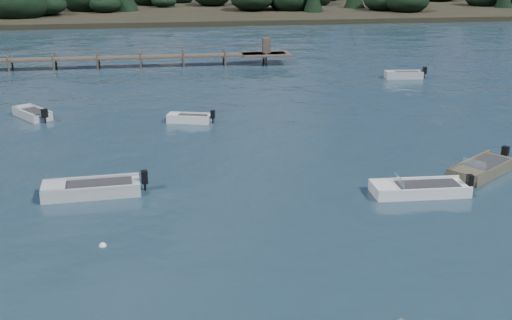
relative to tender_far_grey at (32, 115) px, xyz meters
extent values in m
plane|color=#172A37|center=(16.29, 31.22, -0.18)|extent=(400.00, 400.00, 0.00)
cube|color=#A9ADB0|center=(0.00, 0.01, -0.07)|extent=(3.22, 3.72, 0.78)
cube|color=#A9ADB0|center=(-0.78, 1.10, 0.39)|extent=(1.55, 1.44, 0.16)
cube|color=#29292C|center=(0.16, -0.23, 0.30)|extent=(2.33, 2.63, 0.13)
cube|color=#A9ADB0|center=(-0.54, -0.37, 0.39)|extent=(2.16, 2.97, 0.16)
cube|color=#A9ADB0|center=(0.53, 0.38, 0.39)|extent=(2.16, 2.97, 0.16)
cube|color=black|center=(1.16, -1.64, 0.52)|extent=(0.49, 0.47, 0.61)
cylinder|color=black|center=(1.16, -1.64, -0.01)|extent=(0.15, 0.15, 0.61)
cube|color=#6B6347|center=(26.62, -15.89, -0.07)|extent=(4.89, 4.25, 0.74)
cube|color=#6B6347|center=(25.16, -16.96, 0.36)|extent=(1.87, 1.98, 0.15)
cube|color=#29292C|center=(26.93, -15.67, 0.28)|extent=(3.46, 3.07, 0.13)
cube|color=#6B6347|center=(27.11, -16.56, 0.36)|extent=(3.91, 2.91, 0.15)
cube|color=#6B6347|center=(26.13, -15.22, 0.36)|extent=(3.91, 2.91, 0.15)
cube|color=black|center=(28.73, -14.35, 0.49)|extent=(0.45, 0.46, 0.58)
cylinder|color=black|center=(28.73, -14.35, -0.02)|extent=(0.15, 0.15, 0.58)
cube|color=silver|center=(25.78, -16.51, 0.61)|extent=(0.90, 1.14, 0.44)
cube|color=silver|center=(22.00, -18.30, -0.08)|extent=(4.84, 1.96, 0.70)
cube|color=silver|center=(20.19, -18.24, 0.33)|extent=(1.20, 1.65, 0.14)
cube|color=#29292C|center=(22.39, -18.32, 0.25)|extent=(3.30, 1.55, 0.12)
cube|color=silver|center=(21.97, -19.14, 0.33)|extent=(4.78, 0.29, 0.14)
cube|color=silver|center=(22.03, -17.47, 0.33)|extent=(4.78, 0.29, 0.14)
cube|color=black|center=(24.61, -18.39, 0.45)|extent=(0.29, 0.35, 0.55)
cylinder|color=black|center=(24.61, -18.39, -0.03)|extent=(0.10, 0.10, 0.55)
cube|color=silver|center=(20.95, -18.27, 0.57)|extent=(0.20, 1.30, 0.42)
cube|color=#A9ADB0|center=(31.80, 9.82, -0.07)|extent=(3.53, 1.73, 0.79)
cube|color=#A9ADB0|center=(30.52, 9.96, 0.40)|extent=(0.95, 1.31, 0.16)
cube|color=#29292C|center=(32.07, 9.79, 0.31)|extent=(2.42, 1.34, 0.14)
cube|color=#A9ADB0|center=(31.73, 9.21, 0.40)|extent=(3.40, 0.51, 0.16)
cube|color=#A9ADB0|center=(31.87, 10.43, 0.40)|extent=(3.40, 0.51, 0.16)
cube|color=black|center=(33.74, 9.60, 0.54)|extent=(0.36, 0.42, 0.62)
cylinder|color=black|center=(33.74, 9.60, -0.01)|extent=(0.13, 0.13, 0.62)
cube|color=#A9ADB0|center=(5.67, -15.97, -0.06)|extent=(4.91, 2.16, 0.80)
cube|color=#A9ADB0|center=(3.85, -16.10, 0.40)|extent=(1.27, 1.72, 0.16)
cube|color=#29292C|center=(6.05, -15.94, 0.31)|extent=(3.36, 1.69, 0.14)
cube|color=#A9ADB0|center=(5.73, -16.81, 0.40)|extent=(4.79, 0.48, 0.16)
cube|color=#A9ADB0|center=(5.61, -15.12, 0.40)|extent=(4.79, 0.48, 0.16)
cube|color=black|center=(8.31, -15.78, 0.54)|extent=(0.35, 0.41, 0.63)
cylinder|color=black|center=(8.31, -15.78, -0.01)|extent=(0.12, 0.12, 0.63)
cube|color=silver|center=(11.18, -2.88, -0.08)|extent=(3.20, 2.01, 0.70)
cube|color=silver|center=(10.09, -2.55, 0.33)|extent=(1.00, 1.24, 0.14)
cube|color=#29292C|center=(11.41, -2.95, 0.25)|extent=(2.22, 1.50, 0.12)
cube|color=silver|center=(11.02, -3.39, 0.33)|extent=(2.89, 0.98, 0.14)
cube|color=silver|center=(11.33, -2.37, 0.33)|extent=(2.89, 0.98, 0.14)
cube|color=black|center=(12.81, -3.38, 0.45)|extent=(0.36, 0.40, 0.55)
cylinder|color=black|center=(12.81, -3.38, -0.03)|extent=(0.12, 0.12, 0.55)
sphere|color=silver|center=(6.66, -22.00, -0.18)|extent=(0.32, 0.32, 0.32)
cube|color=#50463B|center=(20.29, 19.22, 0.82)|extent=(5.00, 3.20, 0.18)
cube|color=#50463B|center=(20.29, 19.22, 1.72)|extent=(0.80, 0.80, 1.60)
cylinder|color=#50463B|center=(-5.44, 18.37, 0.22)|extent=(0.20, 0.20, 2.20)
cylinder|color=#50463B|center=(-5.44, 20.08, 0.22)|extent=(0.20, 0.20, 2.20)
cylinder|color=#50463B|center=(-1.18, 18.37, 0.22)|extent=(0.20, 0.20, 2.20)
cylinder|color=#50463B|center=(-1.18, 20.08, 0.22)|extent=(0.20, 0.20, 2.20)
cylinder|color=#50463B|center=(3.09, 18.37, 0.22)|extent=(0.20, 0.20, 2.20)
cylinder|color=#50463B|center=(3.09, 20.08, 0.22)|extent=(0.20, 0.20, 2.20)
cylinder|color=#50463B|center=(7.36, 18.37, 0.22)|extent=(0.20, 0.20, 2.20)
cylinder|color=#50463B|center=(7.36, 20.08, 0.22)|extent=(0.20, 0.20, 2.20)
cylinder|color=#50463B|center=(11.62, 18.37, 0.22)|extent=(0.20, 0.20, 2.20)
cylinder|color=#50463B|center=(11.62, 20.08, 0.22)|extent=(0.20, 0.20, 2.20)
cylinder|color=#50463B|center=(15.89, 18.37, 0.22)|extent=(0.20, 0.20, 2.20)
cylinder|color=#50463B|center=(15.89, 20.08, 0.22)|extent=(0.20, 0.20, 2.20)
cylinder|color=#50463B|center=(20.16, 18.37, 0.22)|extent=(0.20, 0.20, 2.20)
cylinder|color=#50463B|center=(20.16, 20.08, 0.22)|extent=(0.20, 0.20, 2.20)
cube|color=black|center=(41.29, 71.22, -0.18)|extent=(190.00, 40.00, 1.60)
camera|label=1|loc=(9.47, -46.85, 11.81)|focal=45.00mm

